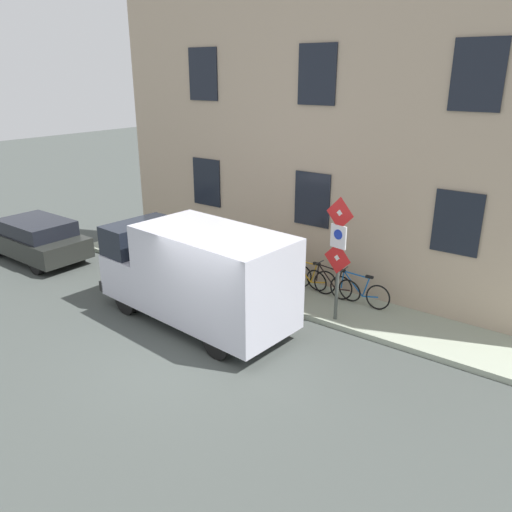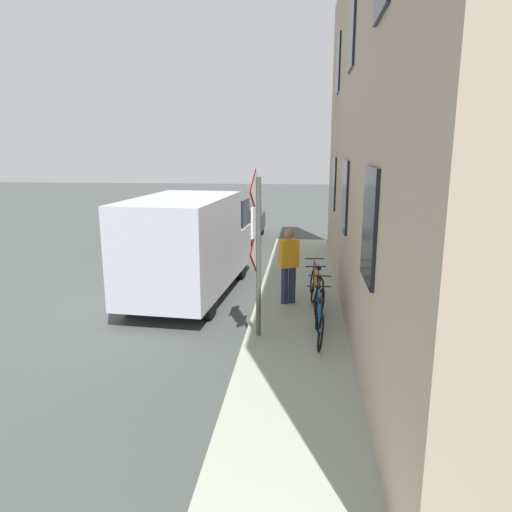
# 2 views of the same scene
# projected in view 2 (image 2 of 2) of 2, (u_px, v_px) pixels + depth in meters

# --- Properties ---
(ground_plane) EXTENTS (80.00, 80.00, 0.00)m
(ground_plane) POSITION_uv_depth(u_px,v_px,m) (133.00, 306.00, 10.98)
(ground_plane) COLOR #404643
(sidewalk_slab) EXTENTS (1.93, 16.23, 0.14)m
(sidewalk_slab) POSITION_uv_depth(u_px,v_px,m) (298.00, 309.00, 10.58)
(sidewalk_slab) COLOR #9BA591
(sidewalk_slab) RESTS_ON ground_plane
(building_facade) EXTENTS (0.75, 14.23, 8.15)m
(building_facade) POSITION_uv_depth(u_px,v_px,m) (367.00, 124.00, 9.57)
(building_facade) COLOR tan
(building_facade) RESTS_ON ground_plane
(sign_post_stacked) EXTENTS (0.19, 0.55, 2.99)m
(sign_post_stacked) POSITION_uv_depth(u_px,v_px,m) (256.00, 235.00, 8.53)
(sign_post_stacked) COLOR #474C47
(sign_post_stacked) RESTS_ON sidewalk_slab
(delivery_van) EXTENTS (2.40, 5.47, 2.50)m
(delivery_van) POSITION_uv_depth(u_px,v_px,m) (190.00, 243.00, 11.58)
(delivery_van) COLOR silver
(delivery_van) RESTS_ON ground_plane
(parked_hatchback) EXTENTS (1.81, 4.03, 1.38)m
(parked_hatchback) POSITION_uv_depth(u_px,v_px,m) (239.00, 222.00, 18.93)
(parked_hatchback) COLOR #242623
(parked_hatchback) RESTS_ON ground_plane
(bicycle_blue) EXTENTS (0.46, 1.71, 0.89)m
(bicycle_blue) POSITION_uv_depth(u_px,v_px,m) (319.00, 320.00, 8.67)
(bicycle_blue) COLOR black
(bicycle_blue) RESTS_ON sidewalk_slab
(bicycle_black) EXTENTS (0.46, 1.72, 0.89)m
(bicycle_black) POSITION_uv_depth(u_px,v_px,m) (318.00, 306.00, 9.43)
(bicycle_black) COLOR black
(bicycle_black) RESTS_ON sidewalk_slab
(bicycle_orange) EXTENTS (0.46, 1.72, 0.89)m
(bicycle_orange) POSITION_uv_depth(u_px,v_px,m) (317.00, 294.00, 10.19)
(bicycle_orange) COLOR black
(bicycle_orange) RESTS_ON sidewalk_slab
(bicycle_purple) EXTENTS (0.46, 1.71, 0.89)m
(bicycle_purple) POSITION_uv_depth(u_px,v_px,m) (316.00, 284.00, 10.96)
(bicycle_purple) COLOR black
(bicycle_purple) RESTS_ON sidewalk_slab
(pedestrian) EXTENTS (0.47, 0.40, 1.72)m
(pedestrian) POSITION_uv_depth(u_px,v_px,m) (289.00, 263.00, 10.60)
(pedestrian) COLOR #262B47
(pedestrian) RESTS_ON sidewalk_slab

